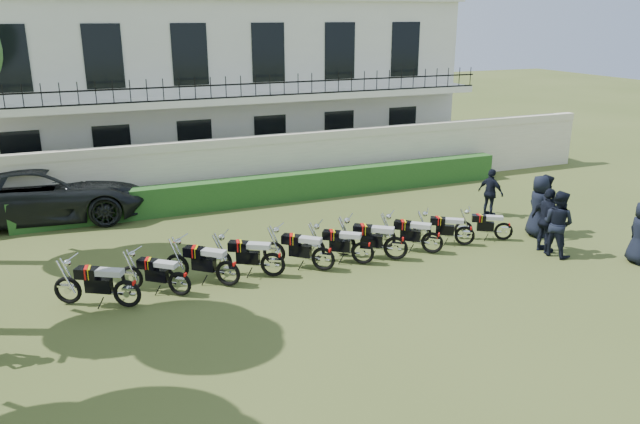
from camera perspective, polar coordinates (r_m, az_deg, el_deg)
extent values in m
plane|color=#425120|center=(16.10, 1.73, -6.18)|extent=(100.00, 100.00, 0.00)
cube|color=#EEE4C8|center=(22.92, -6.52, 3.64)|extent=(30.00, 0.30, 2.00)
cube|color=#EEE4C8|center=(22.67, -6.62, 6.47)|extent=(30.00, 0.35, 0.30)
cube|color=#1B4C1B|center=(22.60, -3.47, 2.22)|extent=(18.00, 0.60, 1.00)
cube|color=silver|center=(28.23, -10.21, 11.27)|extent=(20.00, 8.00, 7.00)
cube|color=silver|center=(23.70, -7.63, 10.22)|extent=(20.00, 1.40, 0.25)
cube|color=black|center=(23.00, -7.26, 11.52)|extent=(20.00, 0.05, 0.05)
cube|color=black|center=(23.06, -7.21, 10.41)|extent=(20.00, 0.05, 0.05)
cube|color=black|center=(23.96, -25.52, 4.11)|extent=(1.30, 0.12, 2.20)
cube|color=black|center=(23.50, -26.66, 12.42)|extent=(1.30, 0.12, 2.20)
cube|color=black|center=(23.98, -18.37, 4.95)|extent=(1.30, 0.12, 2.20)
cube|color=black|center=(23.51, -19.20, 13.29)|extent=(1.30, 0.12, 2.20)
cube|color=black|center=(24.36, -11.32, 5.70)|extent=(1.30, 0.12, 2.20)
cube|color=black|center=(23.91, -11.83, 13.93)|extent=(1.30, 0.12, 2.20)
cube|color=black|center=(25.11, -4.58, 6.33)|extent=(1.30, 0.12, 2.20)
cube|color=black|center=(24.66, -4.78, 14.33)|extent=(1.30, 0.12, 2.20)
cube|color=black|center=(26.17, 1.72, 6.84)|extent=(1.30, 0.12, 2.20)
cube|color=black|center=(25.75, 1.79, 14.52)|extent=(1.30, 0.12, 2.20)
cube|color=black|center=(27.53, 7.46, 7.24)|extent=(1.30, 0.12, 2.20)
cube|color=black|center=(27.12, 7.76, 14.53)|extent=(1.30, 0.12, 2.20)
torus|color=black|center=(14.85, -14.63, -7.49)|extent=(0.64, 0.43, 0.68)
torus|color=black|center=(15.43, -19.67, -7.00)|extent=(0.64, 0.43, 0.68)
cube|color=black|center=(15.04, -17.06, -6.69)|extent=(0.63, 0.48, 0.33)
cube|color=black|center=(15.02, -18.06, -5.56)|extent=(0.58, 0.50, 0.25)
cube|color=red|center=(15.02, -18.07, -5.52)|extent=(0.14, 0.31, 0.26)
cube|color=yellow|center=(14.99, -17.83, -5.54)|extent=(0.11, 0.31, 0.26)
cube|color=#ACACAC|center=(14.78, -16.12, -5.57)|extent=(0.66, 0.54, 0.13)
cylinder|color=silver|center=(15.05, -19.42, -4.28)|extent=(0.36, 0.60, 0.03)
torus|color=black|center=(15.13, -10.52, -6.85)|extent=(0.53, 0.46, 0.61)
torus|color=black|center=(15.73, -14.80, -6.17)|extent=(0.53, 0.46, 0.61)
cube|color=black|center=(15.34, -12.57, -6.02)|extent=(0.54, 0.49, 0.30)
cube|color=black|center=(15.34, -13.40, -4.97)|extent=(0.52, 0.49, 0.22)
cube|color=red|center=(15.34, -13.40, -4.94)|extent=(0.16, 0.28, 0.23)
cube|color=yellow|center=(15.31, -13.21, -4.97)|extent=(0.14, 0.27, 0.23)
cube|color=#ACACAC|center=(15.09, -11.74, -5.08)|extent=(0.58, 0.54, 0.12)
cylinder|color=silver|center=(15.39, -14.52, -3.78)|extent=(0.40, 0.49, 0.03)
torus|color=black|center=(15.43, -6.02, -6.03)|extent=(0.57, 0.51, 0.67)
torus|color=black|center=(16.03, -10.71, -5.32)|extent=(0.57, 0.51, 0.67)
cube|color=black|center=(15.63, -8.26, -5.14)|extent=(0.59, 0.54, 0.33)
cube|color=black|center=(15.62, -9.14, -4.02)|extent=(0.56, 0.54, 0.24)
cube|color=red|center=(15.62, -9.14, -3.98)|extent=(0.19, 0.31, 0.25)
cube|color=yellow|center=(15.59, -8.92, -4.01)|extent=(0.16, 0.30, 0.25)
cube|color=#ACACAC|center=(15.38, -7.32, -4.12)|extent=(0.63, 0.59, 0.13)
cylinder|color=silver|center=(15.67, -10.34, -2.73)|extent=(0.46, 0.52, 0.03)
torus|color=black|center=(15.99, -1.86, -5.07)|extent=(0.62, 0.43, 0.66)
torus|color=black|center=(16.29, -6.76, -4.75)|extent=(0.62, 0.43, 0.66)
cube|color=black|center=(16.05, -4.16, -4.39)|extent=(0.61, 0.48, 0.32)
cube|color=black|center=(16.00, -5.05, -3.36)|extent=(0.56, 0.49, 0.24)
cube|color=red|center=(16.00, -5.05, -3.33)|extent=(0.14, 0.30, 0.25)
cube|color=yellow|center=(15.98, -4.83, -3.34)|extent=(0.11, 0.30, 0.25)
cube|color=#ACACAC|center=(15.87, -3.15, -3.33)|extent=(0.64, 0.53, 0.13)
cylinder|color=silver|center=(15.97, -6.29, -2.20)|extent=(0.37, 0.57, 0.03)
torus|color=black|center=(16.27, 2.64, -4.69)|extent=(0.56, 0.50, 0.65)
torus|color=black|center=(16.66, -1.99, -4.13)|extent=(0.56, 0.50, 0.65)
cube|color=black|center=(16.37, 0.47, -3.91)|extent=(0.57, 0.53, 0.32)
cube|color=black|center=(16.34, -0.35, -2.87)|extent=(0.55, 0.52, 0.24)
cube|color=red|center=(16.34, -0.35, -2.84)|extent=(0.18, 0.30, 0.25)
cube|color=yellow|center=(16.32, -0.13, -2.86)|extent=(0.15, 0.29, 0.25)
cube|color=#ACACAC|center=(16.18, 1.45, -2.93)|extent=(0.61, 0.58, 0.13)
cylinder|color=silver|center=(16.34, -1.49, -1.69)|extent=(0.44, 0.51, 0.03)
torus|color=black|center=(16.82, 6.20, -4.04)|extent=(0.57, 0.45, 0.64)
torus|color=black|center=(17.03, 1.67, -3.66)|extent=(0.57, 0.45, 0.64)
cube|color=black|center=(16.85, 4.11, -3.37)|extent=(0.57, 0.49, 0.31)
cube|color=black|center=(16.79, 3.32, -2.40)|extent=(0.54, 0.50, 0.23)
cube|color=red|center=(16.79, 3.32, -2.37)|extent=(0.16, 0.29, 0.24)
cube|color=yellow|center=(16.78, 3.53, -2.39)|extent=(0.13, 0.28, 0.24)
cube|color=#ACACAC|center=(16.70, 5.09, -2.41)|extent=(0.61, 0.54, 0.13)
cylinder|color=silver|center=(16.75, 2.22, -1.31)|extent=(0.40, 0.52, 0.03)
torus|color=black|center=(17.22, 9.33, -3.58)|extent=(0.61, 0.48, 0.68)
torus|color=black|center=(17.36, 4.54, -3.22)|extent=(0.61, 0.48, 0.68)
cube|color=black|center=(17.21, 7.13, -2.89)|extent=(0.61, 0.52, 0.33)
cube|color=black|center=(17.13, 6.31, -1.88)|extent=(0.58, 0.53, 0.25)
cube|color=red|center=(17.13, 6.32, -1.85)|extent=(0.17, 0.31, 0.26)
cube|color=yellow|center=(17.12, 6.54, -1.87)|extent=(0.14, 0.31, 0.26)
cube|color=#ACACAC|center=(17.06, 8.18, -1.88)|extent=(0.65, 0.58, 0.13)
cylinder|color=silver|center=(17.06, 5.16, -0.74)|extent=(0.42, 0.56, 0.03)
torus|color=black|center=(17.84, 12.35, -3.08)|extent=(0.54, 0.48, 0.63)
torus|color=black|center=(18.00, 8.09, -2.64)|extent=(0.54, 0.48, 0.63)
cube|color=black|center=(17.85, 10.40, -2.41)|extent=(0.55, 0.51, 0.31)
cube|color=black|center=(17.79, 9.69, -1.49)|extent=(0.53, 0.51, 0.23)
cube|color=red|center=(17.78, 9.69, -1.45)|extent=(0.18, 0.29, 0.24)
cube|color=yellow|center=(17.78, 9.89, -1.47)|extent=(0.15, 0.28, 0.24)
cube|color=#ACACAC|center=(17.71, 11.35, -1.52)|extent=(0.59, 0.56, 0.12)
cylinder|color=silver|center=(17.74, 8.68, -0.43)|extent=(0.43, 0.49, 0.03)
torus|color=black|center=(18.76, 14.99, -2.31)|extent=(0.54, 0.40, 0.59)
torus|color=black|center=(18.71, 11.17, -2.09)|extent=(0.54, 0.40, 0.59)
cube|color=black|center=(18.68, 13.26, -1.79)|extent=(0.54, 0.44, 0.29)
cube|color=black|center=(18.59, 12.63, -1.00)|extent=(0.50, 0.45, 0.21)
cube|color=red|center=(18.59, 12.64, -0.97)|extent=(0.14, 0.27, 0.22)
cube|color=yellow|center=(18.59, 12.81, -0.98)|extent=(0.11, 0.26, 0.22)
cube|color=#ACACAC|center=(18.60, 14.12, -0.97)|extent=(0.57, 0.49, 0.12)
cylinder|color=silver|center=(18.49, 11.74, -0.10)|extent=(0.34, 0.50, 0.03)
torus|color=black|center=(19.55, 18.12, -1.84)|extent=(0.52, 0.35, 0.55)
torus|color=black|center=(19.37, 14.70, -1.71)|extent=(0.52, 0.35, 0.55)
cube|color=black|center=(19.42, 16.59, -1.40)|extent=(0.51, 0.39, 0.27)
cube|color=black|center=(19.31, 16.04, -0.69)|extent=(0.47, 0.41, 0.20)
cube|color=red|center=(19.31, 16.04, -0.67)|extent=(0.12, 0.25, 0.21)
cube|color=yellow|center=(19.32, 16.20, -0.67)|extent=(0.09, 0.25, 0.21)
cube|color=#ACACAC|center=(19.37, 17.37, -0.64)|extent=(0.54, 0.44, 0.11)
cylinder|color=silver|center=(19.19, 15.25, 0.11)|extent=(0.30, 0.48, 0.03)
imported|color=black|center=(22.33, -23.88, 1.63)|extent=(6.88, 3.70, 1.84)
imported|color=black|center=(18.55, 20.90, -0.98)|extent=(0.98, 1.10, 1.89)
imported|color=black|center=(18.72, 20.06, -0.74)|extent=(0.53, 1.13, 1.87)
imported|color=black|center=(19.99, 19.37, 0.51)|extent=(0.76, 1.02, 1.90)
imported|color=black|center=(20.48, 19.78, 0.76)|extent=(0.86, 1.02, 1.83)
imported|color=black|center=(21.59, 15.34, 1.72)|extent=(0.68, 1.02, 1.61)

